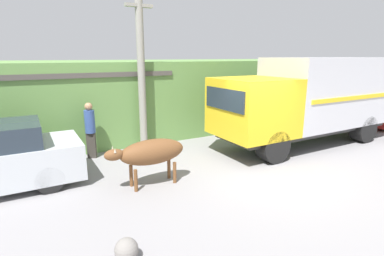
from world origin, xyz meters
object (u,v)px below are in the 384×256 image
(pedestrian_on_hill, at_px, (90,127))
(roadside_rock, at_px, (126,250))
(cargo_truck, at_px, (312,97))
(brown_cow, at_px, (151,152))
(utility_pole, at_px, (141,68))

(pedestrian_on_hill, height_order, roadside_rock, pedestrian_on_hill)
(cargo_truck, distance_m, brown_cow, 6.63)
(cargo_truck, height_order, utility_pole, utility_pole)
(brown_cow, height_order, pedestrian_on_hill, pedestrian_on_hill)
(roadside_rock, bearing_deg, brown_cow, 60.23)
(brown_cow, bearing_deg, roadside_rock, -110.81)
(pedestrian_on_hill, bearing_deg, brown_cow, 130.97)
(pedestrian_on_hill, xyz_separation_m, utility_pole, (1.79, 0.09, 1.80))
(cargo_truck, distance_m, pedestrian_on_hill, 7.80)
(brown_cow, relative_size, roadside_rock, 5.33)
(brown_cow, relative_size, pedestrian_on_hill, 1.14)
(cargo_truck, xyz_separation_m, pedestrian_on_hill, (-7.42, 2.28, -0.74))
(brown_cow, bearing_deg, cargo_truck, 14.36)
(cargo_truck, xyz_separation_m, utility_pole, (-5.62, 2.37, 1.06))
(brown_cow, bearing_deg, utility_pole, 81.87)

